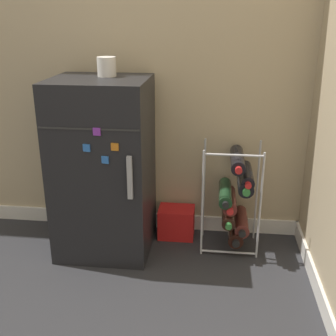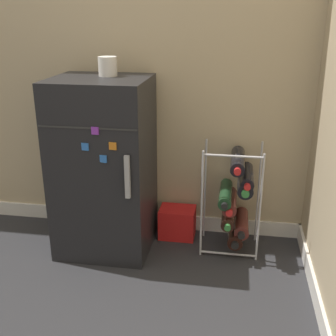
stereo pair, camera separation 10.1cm
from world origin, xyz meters
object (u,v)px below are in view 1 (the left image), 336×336
Objects in this scene: soda_box at (176,222)px; fridge_top_cup at (107,67)px; mini_fridge at (104,168)px; wine_rack at (236,198)px.

fridge_top_cup is at bearing -165.17° from soda_box.
mini_fridge is 0.56m from soda_box.
fridge_top_cup is (-0.68, -0.01, 0.69)m from wine_rack.
soda_box is at bearing 23.10° from mini_fridge.
soda_box is 2.14× the size of fridge_top_cup.
fridge_top_cup is at bearing -179.09° from wine_rack.
wine_rack is 0.40m from soda_box.
wine_rack is 6.21× the size of fridge_top_cup.
mini_fridge is at bearing -110.75° from fridge_top_cup.
soda_box is (-0.33, 0.08, -0.21)m from wine_rack.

